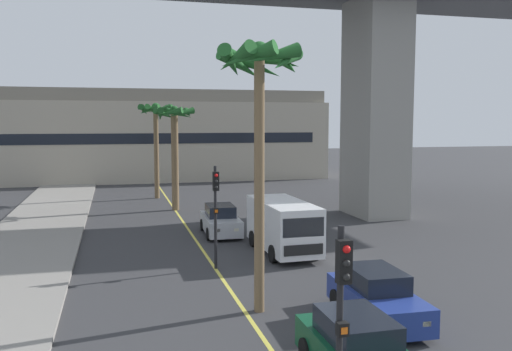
{
  "coord_description": "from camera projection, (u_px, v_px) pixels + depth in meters",
  "views": [
    {
      "loc": [
        -3.86,
        -0.84,
        6.0
      ],
      "look_at": [
        0.0,
        14.0,
        4.46
      ],
      "focal_mm": 38.28,
      "sensor_mm": 36.0,
      "label": 1
    }
  ],
  "objects": [
    {
      "name": "traffic_light_median_far",
      "position": [
        216.0,
        203.0,
        21.88
      ],
      "size": [
        0.24,
        0.37,
        4.2
      ],
      "color": "black",
      "rests_on": "ground"
    },
    {
      "name": "palm_tree_mid_median",
      "position": [
        259.0,
        87.0,
        16.55
      ],
      "size": [
        2.79,
        2.79,
        8.38
      ],
      "color": "brown",
      "rests_on": "ground"
    },
    {
      "name": "delivery_van",
      "position": [
        283.0,
        225.0,
        24.75
      ],
      "size": [
        2.26,
        5.3,
        2.36
      ],
      "color": "white",
      "rests_on": "ground"
    },
    {
      "name": "pier_building_backdrop",
      "position": [
        153.0,
        136.0,
        55.68
      ],
      "size": [
        35.13,
        8.04,
        9.05
      ],
      "color": "#BCB29E",
      "rests_on": "ground"
    },
    {
      "name": "car_queue_third",
      "position": [
        377.0,
        297.0,
        16.36
      ],
      "size": [
        1.94,
        4.15,
        1.56
      ],
      "color": "navy",
      "rests_on": "ground"
    },
    {
      "name": "car_queue_front",
      "position": [
        221.0,
        221.0,
        28.83
      ],
      "size": [
        1.95,
        4.16,
        1.56
      ],
      "color": "#B7BABF",
      "rests_on": "ground"
    },
    {
      "name": "lane_stripe_center",
      "position": [
        202.0,
        249.0,
        25.49
      ],
      "size": [
        0.14,
        56.0,
        0.01
      ],
      "primitive_type": "cube",
      "color": "#DBCC4C",
      "rests_on": "ground"
    },
    {
      "name": "traffic_light_median_near",
      "position": [
        341.0,
        311.0,
        9.47
      ],
      "size": [
        0.24,
        0.37,
        4.2
      ],
      "color": "black",
      "rests_on": "ground"
    },
    {
      "name": "palm_tree_far_median",
      "position": [
        174.0,
        132.0,
        36.28
      ],
      "size": [
        2.76,
        2.9,
        6.99
      ],
      "color": "brown",
      "rests_on": "ground"
    },
    {
      "name": "palm_tree_near_median",
      "position": [
        156.0,
        120.0,
        41.83
      ],
      "size": [
        2.8,
        2.84,
        7.36
      ],
      "color": "brown",
      "rests_on": "ground"
    }
  ]
}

